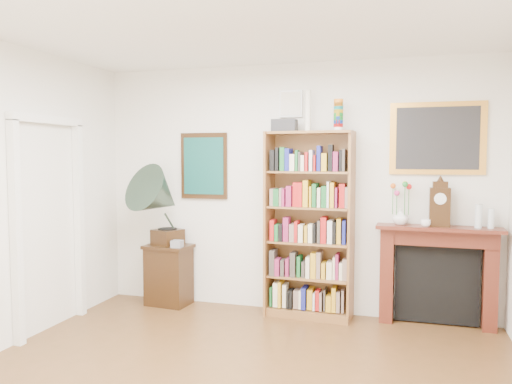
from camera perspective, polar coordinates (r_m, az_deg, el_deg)
room at (r=3.28m, az=-5.37°, el=-2.31°), size 4.51×5.01×2.81m
door_casing at (r=5.45m, az=-22.49°, el=-1.50°), size 0.08×1.02×2.17m
teal_poster at (r=5.95m, az=-5.97°, el=2.98°), size 0.58×0.04×0.78m
small_picture at (r=5.67m, az=4.00°, el=10.03°), size 0.26×0.04×0.30m
gilt_painting at (r=5.52m, az=19.99°, el=5.79°), size 0.95×0.04×0.75m
bookshelf at (r=5.46m, az=6.09°, el=-2.52°), size 0.96×0.39×2.34m
side_cabinet at (r=6.10m, az=-9.94°, el=-9.29°), size 0.56×0.43×0.72m
fireplace at (r=5.57m, az=20.01°, el=-8.12°), size 1.25×0.34×1.05m
gramophone at (r=5.85m, az=-10.84°, el=-0.91°), size 0.82×0.90×0.97m
cd_stack at (r=5.85m, az=-9.00°, el=-5.87°), size 0.12×0.12×0.08m
mantel_clock at (r=5.41m, az=20.25°, el=-1.39°), size 0.20×0.12×0.46m
flower_vase at (r=5.44m, az=16.17°, el=-2.74°), size 0.21×0.21×0.17m
teacup at (r=5.37m, az=18.83°, el=-3.38°), size 0.11×0.11×0.08m
bottle_left at (r=5.45m, az=24.09°, el=-2.54°), size 0.07×0.07×0.24m
bottle_right at (r=5.48m, az=25.28°, el=-2.75°), size 0.06×0.06×0.20m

